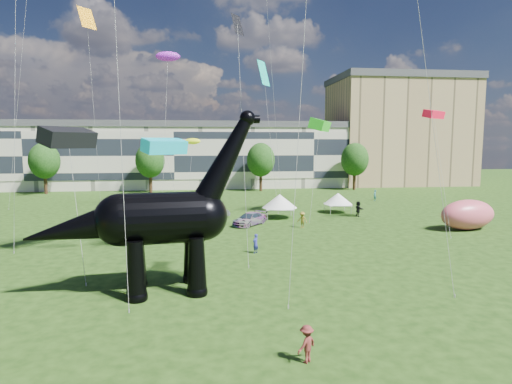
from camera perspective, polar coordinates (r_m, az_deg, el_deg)
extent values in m
plane|color=#16330C|center=(26.90, -1.53, -12.65)|extent=(220.00, 220.00, 0.00)
cube|color=beige|center=(87.52, -10.62, 4.55)|extent=(78.00, 11.00, 12.00)
cube|color=tan|center=(99.76, 18.39, 7.43)|extent=(28.00, 18.00, 22.00)
cylinder|color=#382314|center=(83.35, -26.24, 0.87)|extent=(0.56, 0.56, 3.20)
ellipsoid|color=#14380F|center=(83.07, -26.40, 4.11)|extent=(5.20, 5.20, 6.24)
cylinder|color=#382314|center=(79.22, -13.86, 1.09)|extent=(0.56, 0.56, 3.20)
ellipsoid|color=#14380F|center=(78.93, -13.96, 4.50)|extent=(5.20, 5.20, 6.24)
cylinder|color=#382314|center=(79.31, 0.64, 1.29)|extent=(0.56, 0.56, 3.20)
ellipsoid|color=#14380F|center=(79.02, 0.64, 4.70)|extent=(5.20, 5.20, 6.24)
cylinder|color=#382314|center=(83.59, 12.97, 1.39)|extent=(0.56, 0.56, 3.20)
ellipsoid|color=#14380F|center=(83.31, 13.05, 4.62)|extent=(5.20, 5.20, 6.24)
cone|color=black|center=(25.29, -15.72, -10.09)|extent=(1.32, 1.32, 3.41)
sphere|color=black|center=(25.76, -15.62, -13.30)|extent=(1.25, 1.25, 1.25)
cone|color=black|center=(27.70, -15.62, -8.63)|extent=(1.32, 1.32, 3.41)
sphere|color=black|center=(28.13, -15.53, -11.59)|extent=(1.25, 1.25, 1.25)
cone|color=black|center=(25.43, -7.90, -9.82)|extent=(1.32, 1.32, 3.41)
sphere|color=black|center=(25.89, -7.85, -13.01)|extent=(1.25, 1.25, 1.25)
cone|color=black|center=(27.83, -8.51, -8.39)|extent=(1.32, 1.32, 3.41)
sphere|color=black|center=(28.25, -8.46, -11.34)|extent=(1.25, 1.25, 1.25)
cylinder|color=black|center=(25.90, -12.33, -3.41)|extent=(5.14, 3.68, 3.07)
sphere|color=black|center=(25.93, -17.62, -3.55)|extent=(3.07, 3.07, 3.07)
sphere|color=black|center=(26.10, -7.08, -3.23)|extent=(2.96, 2.96, 2.96)
cone|color=black|center=(25.96, -4.13, 4.06)|extent=(4.47, 2.26, 6.02)
sphere|color=black|center=(26.27, -1.16, 9.80)|extent=(0.96, 0.96, 0.96)
cylinder|color=black|center=(26.35, -0.42, 9.67)|extent=(0.86, 0.60, 0.50)
cone|color=black|center=(26.23, -22.72, -4.49)|extent=(6.28, 3.17, 3.34)
imported|color=#B7B8BC|center=(49.29, -18.62, -3.31)|extent=(2.83, 4.49, 1.42)
imported|color=slate|center=(51.00, -6.21, -2.61)|extent=(4.97, 3.13, 1.55)
imported|color=silver|center=(49.06, -12.69, -3.23)|extent=(4.78, 2.21, 1.33)
imported|color=#595960|center=(46.33, -0.86, -3.62)|extent=(4.53, 4.73, 1.35)
cube|color=white|center=(50.77, 3.16, -2.16)|extent=(3.57, 3.57, 0.13)
cone|color=white|center=(50.64, 3.17, -1.19)|extent=(4.52, 4.52, 1.62)
cylinder|color=#999999|center=(49.30, 1.52, -3.11)|extent=(0.06, 0.06, 1.18)
cylinder|color=#999999|center=(49.50, 5.02, -3.09)|extent=(0.06, 0.06, 1.18)
cylinder|color=#999999|center=(52.27, 1.40, -2.55)|extent=(0.06, 0.06, 1.18)
cylinder|color=#999999|center=(52.46, 4.70, -2.54)|extent=(0.06, 0.06, 1.18)
cube|color=white|center=(55.64, 10.86, -1.64)|extent=(2.91, 2.91, 0.11)
cone|color=white|center=(55.54, 10.87, -0.85)|extent=(3.68, 3.68, 1.44)
cylinder|color=#999999|center=(54.07, 9.90, -2.42)|extent=(0.06, 0.06, 1.05)
cylinder|color=#999999|center=(54.87, 12.59, -2.35)|extent=(0.06, 0.06, 1.05)
cylinder|color=#999999|center=(56.62, 9.15, -2.00)|extent=(0.06, 0.06, 1.05)
cylinder|color=#999999|center=(57.38, 11.74, -1.94)|extent=(0.06, 0.06, 1.05)
ellipsoid|color=#DF5669|center=(48.89, 26.37, -2.73)|extent=(6.70, 4.25, 3.11)
imported|color=maroon|center=(18.41, 6.76, -19.47)|extent=(1.15, 1.08, 1.56)
imported|color=olive|center=(45.13, 6.19, -3.70)|extent=(1.27, 1.14, 1.70)
imported|color=maroon|center=(39.34, -7.91, -5.30)|extent=(0.92, 0.76, 1.63)
imported|color=teal|center=(68.20, 15.56, -0.44)|extent=(0.74, 0.72, 1.72)
imported|color=black|center=(53.18, 13.48, -2.20)|extent=(0.79, 1.80, 1.88)
imported|color=#562D66|center=(57.93, -5.51, -1.46)|extent=(0.81, 1.04, 1.65)
imported|color=#2A2D9A|center=(34.71, -0.07, -6.88)|extent=(0.67, 0.68, 1.58)
imported|color=#3D8133|center=(47.07, -18.60, -3.56)|extent=(1.08, 1.06, 1.75)
cube|color=green|center=(53.55, 8.51, 8.84)|extent=(3.71, 4.50, 1.68)
cube|color=black|center=(36.15, -23.79, 6.68)|extent=(4.03, 4.49, 1.70)
plane|color=#0CBBA5|center=(60.87, 1.02, 15.57)|extent=(2.57, 3.41, 3.39)
cube|color=#F51032|center=(50.61, 22.60, 9.56)|extent=(2.85, 2.39, 1.02)
plane|color=orange|center=(67.69, -21.63, 20.77)|extent=(2.93, 3.13, 2.96)
ellipsoid|color=#DFF414|center=(63.95, -8.44, 6.71)|extent=(2.02, 2.50, 0.89)
plane|color=black|center=(38.86, -2.48, 21.40)|extent=(1.52, 1.67, 1.73)
ellipsoid|color=purple|center=(57.33, -11.66, 17.29)|extent=(3.12, 3.17, 1.20)
cube|color=#0DAEC8|center=(40.36, -12.11, 6.00)|extent=(4.31, 3.85, 1.55)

